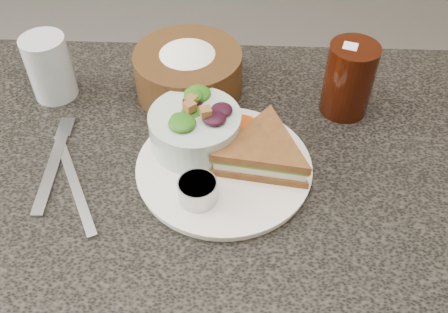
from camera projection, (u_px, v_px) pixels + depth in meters
dining_table at (193, 292)px, 1.04m from camera, size 1.00×0.70×0.75m
dinner_plate at (224, 167)px, 0.77m from camera, size 0.27×0.27×0.01m
sandwich at (263, 152)px, 0.75m from camera, size 0.19×0.19×0.05m
salad_bowl at (195, 124)px, 0.77m from camera, size 0.18×0.18×0.08m
dressing_ramekin at (198, 191)px, 0.71m from camera, size 0.06×0.06×0.03m
orange_wedge at (242, 121)px, 0.81m from camera, size 0.08×0.08×0.03m
fork at (52, 168)px, 0.77m from camera, size 0.03×0.19×0.01m
knife at (74, 182)px, 0.75m from camera, size 0.11×0.20×0.00m
bread_basket at (188, 66)px, 0.87m from camera, size 0.25×0.25×0.11m
cola_glass at (349, 76)px, 0.82m from camera, size 0.11×0.11×0.14m
water_glass at (49, 67)px, 0.86m from camera, size 0.09×0.09×0.11m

